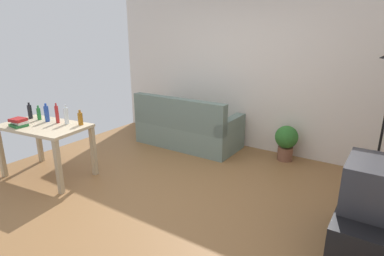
{
  "coord_description": "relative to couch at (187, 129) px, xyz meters",
  "views": [
    {
      "loc": [
        2.32,
        -2.86,
        1.99
      ],
      "look_at": [
        0.1,
        0.5,
        0.75
      ],
      "focal_mm": 29.46,
      "sensor_mm": 36.0,
      "label": 1
    }
  ],
  "objects": [
    {
      "name": "ground_plane",
      "position": [
        0.73,
        -1.59,
        -0.32
      ],
      "size": [
        5.2,
        4.4,
        0.02
      ],
      "primitive_type": "cube",
      "color": "olive"
    },
    {
      "name": "wall_rear",
      "position": [
        0.73,
        0.61,
        1.04
      ],
      "size": [
        5.2,
        0.1,
        2.7
      ],
      "primitive_type": "cube",
      "color": "silver",
      "rests_on": "ground_plane"
    },
    {
      "name": "couch",
      "position": [
        0.0,
        0.0,
        0.0
      ],
      "size": [
        1.83,
        0.84,
        0.92
      ],
      "rotation": [
        0.0,
        0.0,
        3.14
      ],
      "color": "slate",
      "rests_on": "ground_plane"
    },
    {
      "name": "tv_stand",
      "position": [
        2.98,
        -1.5,
        -0.07
      ],
      "size": [
        0.44,
        1.1,
        0.48
      ],
      "rotation": [
        0.0,
        0.0,
        1.57
      ],
      "color": "black",
      "rests_on": "ground_plane"
    },
    {
      "name": "tv",
      "position": [
        2.98,
        -1.5,
        0.39
      ],
      "size": [
        0.41,
        0.6,
        0.44
      ],
      "rotation": [
        0.0,
        0.0,
        1.57
      ],
      "color": "#2D2D33",
      "rests_on": "tv_stand"
    },
    {
      "name": "desk",
      "position": [
        -0.94,
        -2.12,
        0.34
      ],
      "size": [
        1.28,
        0.85,
        0.76
      ],
      "rotation": [
        0.0,
        0.0,
        0.13
      ],
      "color": "#C6B28E",
      "rests_on": "ground_plane"
    },
    {
      "name": "potted_plant",
      "position": [
        1.7,
        0.31,
        0.02
      ],
      "size": [
        0.36,
        0.36,
        0.57
      ],
      "color": "brown",
      "rests_on": "ground_plane"
    },
    {
      "name": "bottle_dark",
      "position": [
        -1.41,
        -2.02,
        0.56
      ],
      "size": [
        0.06,
        0.06,
        0.24
      ],
      "color": "black",
      "rests_on": "desk"
    },
    {
      "name": "bottle_green",
      "position": [
        -1.23,
        -1.99,
        0.54
      ],
      "size": [
        0.05,
        0.05,
        0.21
      ],
      "color": "#1E722D",
      "rests_on": "desk"
    },
    {
      "name": "bottle_blue",
      "position": [
        -1.05,
        -1.98,
        0.57
      ],
      "size": [
        0.06,
        0.06,
        0.26
      ],
      "color": "#2347A3",
      "rests_on": "desk"
    },
    {
      "name": "bottle_red",
      "position": [
        -0.86,
        -1.95,
        0.58
      ],
      "size": [
        0.05,
        0.05,
        0.28
      ],
      "color": "#AD2323",
      "rests_on": "desk"
    },
    {
      "name": "bottle_clear",
      "position": [
        -0.7,
        -1.91,
        0.57
      ],
      "size": [
        0.06,
        0.06,
        0.27
      ],
      "color": "silver",
      "rests_on": "desk"
    },
    {
      "name": "bottle_amber",
      "position": [
        -0.51,
        -1.83,
        0.54
      ],
      "size": [
        0.07,
        0.07,
        0.21
      ],
      "color": "#9E6019",
      "rests_on": "desk"
    },
    {
      "name": "book_stack",
      "position": [
        -1.15,
        -2.33,
        0.51
      ],
      "size": [
        0.23,
        0.2,
        0.11
      ],
      "color": "#236B33",
      "rests_on": "desk"
    }
  ]
}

